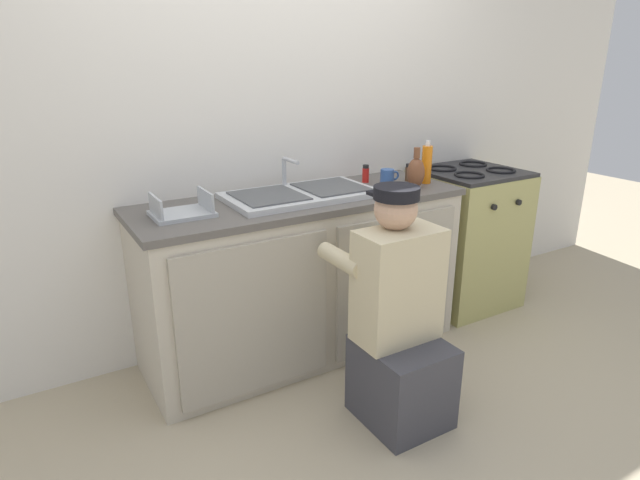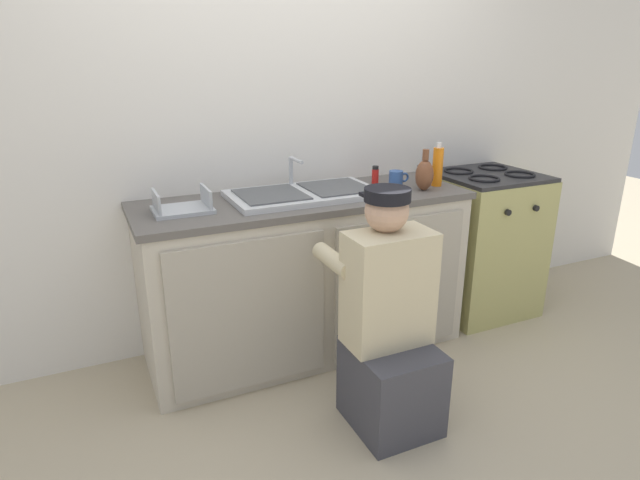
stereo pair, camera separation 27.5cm
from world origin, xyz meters
The scene contains 13 objects.
ground_plane centered at (0.00, 0.00, 0.00)m, with size 12.00×12.00×0.00m, color tan.
back_wall centered at (0.00, 0.65, 1.25)m, with size 6.00×0.10×2.50m, color silver.
counter_cabinet centered at (0.00, 0.29, 0.44)m, with size 1.77×0.62×0.87m.
countertop centered at (0.00, 0.30, 0.89)m, with size 1.81×0.62×0.04m, color #5B5651.
sink_double_basin centered at (0.00, 0.30, 0.93)m, with size 0.80×0.44×0.19m.
stove_range centered at (1.26, 0.30, 0.47)m, with size 0.62×0.62×0.94m.
plumber_person centered at (0.08, -0.46, 0.46)m, with size 0.42×0.61×1.10m.
spice_bottle_pepper centered at (0.75, 0.31, 0.96)m, with size 0.04×0.04×0.10m.
vase_decorative centered at (0.67, 0.16, 1.00)m, with size 0.10×0.10×0.23m.
dish_rack_tray centered at (-0.65, 0.28, 0.94)m, with size 0.28×0.22×0.11m.
spice_bottle_red centered at (0.50, 0.41, 0.96)m, with size 0.04×0.04×0.10m.
coffee_mug centered at (0.57, 0.28, 0.96)m, with size 0.13×0.08×0.09m.
soap_bottle_orange centered at (0.80, 0.22, 1.02)m, with size 0.06×0.06×0.25m.
Camera 1 is at (-1.33, -2.13, 1.63)m, focal length 30.00 mm.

